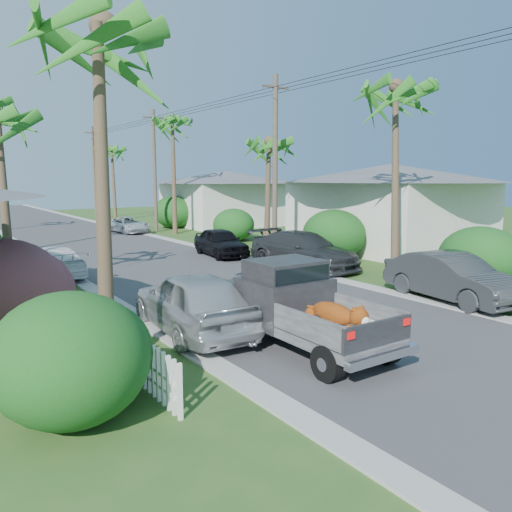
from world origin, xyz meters
TOP-DOWN VIEW (x-y plane):
  - ground at (0.00, 0.00)m, footprint 120.00×120.00m
  - road at (0.00, 25.00)m, footprint 8.00×100.00m
  - curb_left at (-4.30, 25.00)m, footprint 0.60×100.00m
  - curb_right at (4.30, 25.00)m, footprint 0.60×100.00m
  - pickup_truck at (-2.01, 2.01)m, footprint 1.98×5.12m
  - parked_car_rn at (5.00, 2.40)m, footprint 2.31×4.97m
  - parked_car_rm at (4.86, 9.81)m, footprint 2.89×5.83m
  - parked_car_rf at (3.60, 15.00)m, footprint 2.22×4.42m
  - parked_car_rd at (3.60, 28.43)m, footprint 2.32×4.37m
  - parked_car_ln at (-3.60, 4.19)m, footprint 2.32×4.98m
  - parked_car_lf at (-5.00, 13.88)m, footprint 2.16×4.59m
  - palm_l_a at (-6.20, 3.00)m, footprint 4.40×4.40m
  - palm_r_a at (6.30, 6.00)m, footprint 4.40×4.40m
  - palm_r_b at (6.60, 15.00)m, footprint 4.40×4.40m
  - palm_r_c at (6.20, 26.00)m, footprint 4.40×4.40m
  - palm_r_d at (6.50, 40.00)m, footprint 4.40×4.40m
  - shrub_l_a at (-7.50, 1.00)m, footprint 2.60×2.86m
  - shrub_l_b at (-7.80, 6.00)m, footprint 3.00×3.30m
  - shrub_r_a at (7.60, 3.00)m, footprint 2.80×3.08m
  - shrub_r_b at (7.80, 11.00)m, footprint 3.00×3.30m
  - shrub_r_c at (7.50, 20.00)m, footprint 2.60×2.86m
  - shrub_r_d at (8.00, 30.00)m, footprint 3.20×3.52m
  - picket_fence at (-6.00, 5.50)m, footprint 0.10×11.00m
  - house_right_near at (13.00, 12.00)m, footprint 8.00×9.00m
  - house_right_far at (13.00, 30.00)m, footprint 9.00×8.00m
  - utility_pole_b at (5.60, 13.00)m, footprint 1.60×0.26m
  - utility_pole_c at (5.60, 28.00)m, footprint 1.60×0.26m
  - utility_pole_d at (5.60, 43.00)m, footprint 1.60×0.26m

SIDE VIEW (x-z plane):
  - ground at x=0.00m, z-range 0.00..0.00m
  - road at x=0.00m, z-range 0.00..0.02m
  - curb_left at x=-4.30m, z-range 0.00..0.06m
  - curb_right at x=4.30m, z-range 0.00..0.06m
  - picket_fence at x=-6.00m, z-range 0.00..1.00m
  - parked_car_rd at x=3.60m, z-range 0.00..1.17m
  - parked_car_lf at x=-5.00m, z-range 0.00..1.29m
  - parked_car_rf at x=3.60m, z-range 0.00..1.44m
  - parked_car_rn at x=5.00m, z-range 0.00..1.58m
  - parked_car_rm at x=4.86m, z-range 0.00..1.63m
  - parked_car_ln at x=-3.60m, z-range 0.00..1.65m
  - pickup_truck at x=-2.01m, z-range -0.02..2.04m
  - shrub_r_c at x=7.50m, z-range 0.00..2.10m
  - shrub_l_a at x=-7.50m, z-range 0.00..2.20m
  - shrub_r_a at x=7.60m, z-range 0.00..2.30m
  - shrub_r_b at x=7.80m, z-range 0.00..2.50m
  - shrub_l_b at x=-7.80m, z-range 0.00..2.60m
  - shrub_r_d at x=8.00m, z-range 0.00..2.60m
  - house_right_far at x=13.00m, z-range -0.18..4.42m
  - house_right_near at x=13.00m, z-range -0.18..4.62m
  - utility_pole_b at x=5.60m, z-range 0.10..9.10m
  - utility_pole_c at x=5.60m, z-range 0.10..9.10m
  - utility_pole_d at x=5.60m, z-range 0.10..9.10m
  - palm_r_b at x=6.60m, z-range 2.35..9.55m
  - palm_r_d at x=6.50m, z-range 2.73..10.74m
  - palm_l_a at x=-6.20m, z-range 2.83..11.04m
  - palm_r_a at x=6.30m, z-range 3.07..11.78m
  - palm_r_c at x=6.20m, z-range 3.41..12.81m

